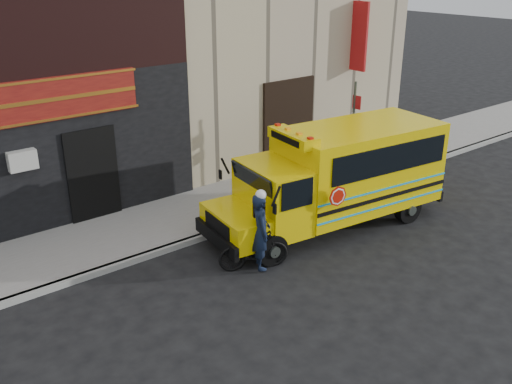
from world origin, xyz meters
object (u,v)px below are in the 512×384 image
at_px(school_bus, 340,173).
at_px(cyclist, 261,233).
at_px(sign_pole, 353,130).
at_px(bicycle, 254,250).

relative_size(school_bus, cyclist, 3.75).
bearing_deg(sign_pole, school_bus, -143.31).
relative_size(sign_pole, cyclist, 1.80).
distance_m(bicycle, cyclist, 0.47).
bearing_deg(school_bus, bicycle, -170.85).
xyz_separation_m(school_bus, bicycle, (-3.40, -0.55, -1.00)).
distance_m(school_bus, sign_pole, 3.14).
bearing_deg(cyclist, school_bus, -52.41).
bearing_deg(sign_pole, cyclist, -156.52).
height_order(school_bus, cyclist, school_bus).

